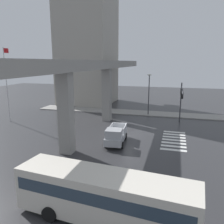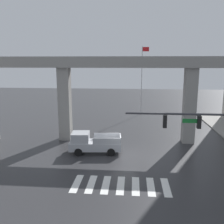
{
  "view_description": "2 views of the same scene",
  "coord_description": "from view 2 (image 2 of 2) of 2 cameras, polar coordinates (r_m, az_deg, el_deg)",
  "views": [
    {
      "loc": [
        -27.35,
        -6.12,
        9.3
      ],
      "look_at": [
        -1.21,
        1.29,
        3.3
      ],
      "focal_mm": 36.54,
      "sensor_mm": 36.0,
      "label": 1
    },
    {
      "loc": [
        0.8,
        -22.98,
        8.95
      ],
      "look_at": [
        -1.37,
        2.27,
        3.79
      ],
      "focal_mm": 39.69,
      "sensor_mm": 36.0,
      "label": 2
    }
  ],
  "objects": [
    {
      "name": "crosswalk_stripes",
      "position": [
        19.04,
        2.01,
        -16.51
      ],
      "size": [
        7.15,
        2.8,
        0.01
      ],
      "color": "silver",
      "rests_on": "ground"
    },
    {
      "name": "elevated_overpass",
      "position": [
        27.5,
        3.3,
        9.65
      ],
      "size": [
        56.8,
        1.92,
        9.5
      ],
      "color": "gray",
      "rests_on": "ground"
    },
    {
      "name": "pickup_truck",
      "position": [
        24.92,
        -4.58,
        -7.16
      ],
      "size": [
        5.25,
        2.42,
        2.08
      ],
      "color": "#A8AAAF",
      "rests_on": "ground"
    },
    {
      "name": "flagpole",
      "position": [
        42.3,
        6.97,
        8.19
      ],
      "size": [
        1.16,
        0.12,
        11.47
      ],
      "color": "silver",
      "rests_on": "ground"
    },
    {
      "name": "traffic_signal_mast",
      "position": [
        17.57,
        22.91,
        -3.88
      ],
      "size": [
        8.69,
        0.32,
        6.2
      ],
      "color": "#38383D",
      "rests_on": "ground"
    },
    {
      "name": "ground_plane",
      "position": [
        24.68,
        2.77,
        -9.77
      ],
      "size": [
        120.0,
        120.0,
        0.0
      ],
      "primitive_type": "plane",
      "color": "#2D2D30"
    }
  ]
}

